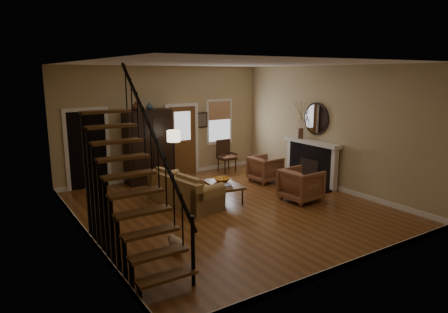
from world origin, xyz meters
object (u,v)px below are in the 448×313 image
sofa (185,189)px  armchair_right (265,169)px  armchair_left (301,185)px  floor_lamp (174,159)px  armoire (148,146)px  coffee_table (223,192)px  side_chair (227,156)px

sofa → armchair_right: armchair_right is taller
armchair_left → floor_lamp: size_ratio=0.55×
armoire → floor_lamp: (0.38, -0.90, -0.26)m
armchair_left → coffee_table: bearing=53.8°
armoire → sofa: armoire is taller
sofa → armchair_left: bearing=-36.2°
sofa → armchair_right: 2.97m
coffee_table → floor_lamp: (-0.51, 1.69, 0.57)m
armchair_left → floor_lamp: 3.47m
armoire → armchair_right: armoire is taller
armoire → floor_lamp: size_ratio=1.32×
armoire → floor_lamp: 1.01m
sofa → coffee_table: 0.98m
sofa → floor_lamp: bearing=64.0°
armoire → sofa: bearing=-91.2°
side_chair → armchair_right: bearing=-78.4°
sofa → side_chair: size_ratio=1.93×
armchair_left → side_chair: size_ratio=0.86×
armoire → coffee_table: armoire is taller
armoire → armchair_right: (2.87, -1.75, -0.68)m
coffee_table → side_chair: side_chair is taller
armchair_left → side_chair: 3.42m
sofa → coffee_table: size_ratio=1.72×
armchair_left → floor_lamp: (-2.12, 2.72, 0.39)m
coffee_table → armchair_right: armchair_right is taller
armoire → armchair_right: 3.43m
armchair_right → floor_lamp: bearing=68.9°
armoire → armchair_left: size_ratio=2.40×
armchair_right → armoire: bearing=56.3°
sofa → coffee_table: sofa is taller
armchair_right → armchair_left: bearing=166.6°
coffee_table → side_chair: 2.93m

